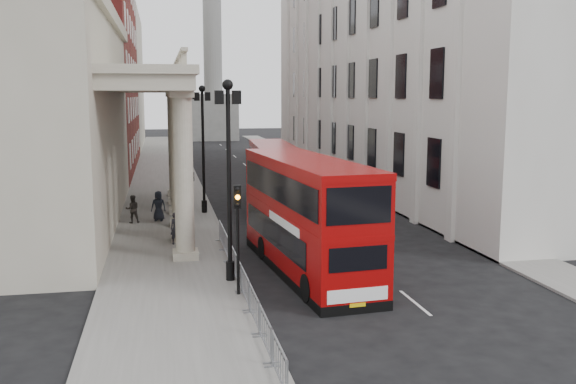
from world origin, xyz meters
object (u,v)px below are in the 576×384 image
object	(u,v)px
lamp_post_south	(229,167)
lamp_post_mid	(203,140)
traffic_light	(238,219)
bus_far	(273,175)
bus_near	(307,214)
pedestrian_c	(158,206)
monument_column	(213,48)
pedestrian_a	(176,228)
pedestrian_b	(133,209)
lamp_post_north	(191,128)

from	to	relation	value
lamp_post_south	lamp_post_mid	xyz separation A→B (m)	(0.00, 16.00, 0.00)
traffic_light	bus_far	bearing A→B (deg)	76.17
bus_near	pedestrian_c	xyz separation A→B (m)	(-6.48, 12.73, -1.60)
monument_column	pedestrian_a	bearing A→B (deg)	-96.11
lamp_post_mid	pedestrian_b	size ratio (longest dim) A/B	4.89
monument_column	lamp_post_mid	xyz separation A→B (m)	(-6.60, -72.00, -11.07)
pedestrian_a	lamp_post_mid	bearing A→B (deg)	62.81
lamp_post_north	lamp_post_mid	bearing A→B (deg)	-90.00
monument_column	lamp_post_north	world-z (taller)	monument_column
lamp_post_mid	monument_column	bearing A→B (deg)	84.76
pedestrian_b	pedestrian_c	world-z (taller)	pedestrian_c
monument_column	traffic_light	size ratio (longest dim) A/B	12.60
traffic_light	bus_near	bearing A→B (deg)	41.16
monument_column	lamp_post_north	distance (m)	57.46
lamp_post_south	pedestrian_b	world-z (taller)	lamp_post_south
monument_column	pedestrian_a	xyz separation A→B (m)	(-8.66, -80.88, -15.03)
lamp_post_south	lamp_post_mid	bearing A→B (deg)	90.00
lamp_post_mid	lamp_post_north	size ratio (longest dim) A/B	1.00
lamp_post_mid	pedestrian_b	bearing A→B (deg)	-149.01
monument_column	traffic_light	bearing A→B (deg)	-94.13
traffic_light	pedestrian_a	size ratio (longest dim) A/B	2.58
monument_column	pedestrian_c	bearing A→B (deg)	-97.33
lamp_post_mid	bus_far	size ratio (longest dim) A/B	0.79
lamp_post_south	pedestrian_a	bearing A→B (deg)	106.13
lamp_post_south	bus_far	xyz separation A→B (m)	(4.82, 17.14, -2.56)
bus_far	pedestrian_c	distance (m)	8.60
lamp_post_north	pedestrian_b	distance (m)	19.64
lamp_post_south	pedestrian_c	world-z (taller)	lamp_post_south
traffic_light	pedestrian_a	xyz separation A→B (m)	(-2.16, 9.14, -2.15)
lamp_post_south	pedestrian_a	world-z (taller)	lamp_post_south
lamp_post_north	bus_far	distance (m)	15.83
bus_near	pedestrian_b	world-z (taller)	bus_near
bus_near	pedestrian_c	size ratio (longest dim) A/B	6.44
lamp_post_north	pedestrian_a	size ratio (longest dim) A/B	4.99
traffic_light	pedestrian_c	xyz separation A→B (m)	(-3.06, 15.71, -2.06)
lamp_post_south	traffic_light	world-z (taller)	lamp_post_south
lamp_post_south	pedestrian_b	xyz separation A→B (m)	(-4.50, 13.29, -3.94)
lamp_post_north	bus_near	distance (m)	31.31
lamp_post_north	bus_far	world-z (taller)	lamp_post_north
lamp_post_south	pedestrian_c	distance (m)	14.53
bus_near	bus_far	world-z (taller)	bus_near
pedestrian_b	traffic_light	bearing A→B (deg)	99.55
bus_far	pedestrian_c	xyz separation A→B (m)	(-7.78, -3.44, -1.31)
pedestrian_b	pedestrian_c	size ratio (longest dim) A/B	0.92
monument_column	pedestrian_b	xyz separation A→B (m)	(-11.10, -74.71, -15.01)
bus_near	pedestrian_b	bearing A→B (deg)	117.76
lamp_post_south	lamp_post_mid	world-z (taller)	same
pedestrian_c	pedestrian_b	bearing A→B (deg)	-154.11
pedestrian_b	pedestrian_a	bearing A→B (deg)	104.42
lamp_post_mid	lamp_post_north	xyz separation A→B (m)	(0.00, 16.00, 0.00)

